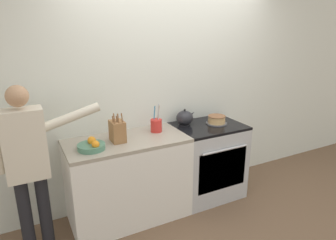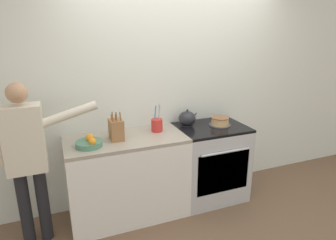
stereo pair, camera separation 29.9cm
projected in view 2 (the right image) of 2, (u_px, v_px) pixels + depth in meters
The scene contains 10 objects.
ground_plane at pixel (197, 214), 3.33m from camera, with size 16.00×16.00×0.00m, color brown.
wall_back at pixel (176, 89), 3.49m from camera, with size 8.00×0.04×2.60m.
counter_cabinet at pixel (127, 177), 3.21m from camera, with size 1.24×0.61×0.90m.
stove_range at pixel (210, 162), 3.57m from camera, with size 0.78×0.64×0.90m.
layer_cake at pixel (220, 121), 3.46m from camera, with size 0.25×0.25×0.10m.
tea_kettle at pixel (187, 118), 3.45m from camera, with size 0.24×0.20×0.19m.
knife_block at pixel (116, 129), 3.01m from camera, with size 0.13×0.18×0.31m.
utensil_crock at pixel (157, 125), 3.26m from camera, with size 0.12×0.12×0.31m.
fruit_bowl at pixel (89, 143), 2.86m from camera, with size 0.26×0.26×0.11m.
person_baker at pixel (27, 152), 2.66m from camera, with size 0.91×0.20×1.56m.
Camera 2 is at (-1.36, -2.53, 2.01)m, focal length 32.00 mm.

